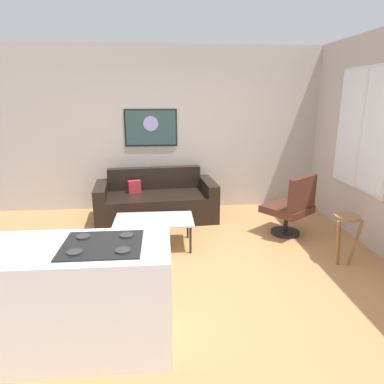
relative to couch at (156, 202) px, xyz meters
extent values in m
cube|color=#BA814C|center=(0.27, -1.80, -0.30)|extent=(6.40, 6.40, 0.04)
cube|color=#BEB2A7|center=(0.27, 0.62, 1.12)|extent=(6.40, 0.05, 2.80)
cube|color=black|center=(0.01, -0.04, -0.06)|extent=(1.64, 1.01, 0.44)
cube|color=black|center=(-0.03, 0.32, 0.34)|extent=(1.57, 0.30, 0.37)
cube|color=black|center=(-0.86, -0.12, 0.03)|extent=(0.26, 0.88, 0.62)
cube|color=black|center=(0.87, 0.04, 0.03)|extent=(0.26, 0.88, 0.62)
cube|color=#AE2932|center=(-0.35, 0.09, 0.25)|extent=(0.22, 0.15, 0.20)
cube|color=silver|center=(-0.01, -1.11, 0.10)|extent=(1.04, 0.60, 0.02)
cylinder|color=#232326|center=(-0.48, -1.36, -0.09)|extent=(0.03, 0.03, 0.37)
cylinder|color=#232326|center=(0.46, -1.36, -0.09)|extent=(0.03, 0.03, 0.37)
cylinder|color=#232326|center=(-0.48, -0.85, -0.09)|extent=(0.03, 0.03, 0.37)
cylinder|color=#232326|center=(0.46, -0.85, -0.09)|extent=(0.03, 0.03, 0.37)
cylinder|color=black|center=(1.92, -0.82, -0.26)|extent=(0.42, 0.42, 0.04)
cylinder|color=black|center=(1.92, -0.82, -0.06)|extent=(0.06, 0.06, 0.36)
cube|color=#4F281C|center=(1.92, -0.82, 0.10)|extent=(0.83, 0.82, 0.10)
cube|color=#4F281C|center=(2.05, -1.00, 0.39)|extent=(0.53, 0.43, 0.47)
cylinder|color=#91633D|center=(2.29, -1.77, 0.32)|extent=(0.30, 0.30, 0.03)
cylinder|color=#91633D|center=(2.29, -1.65, 0.01)|extent=(0.04, 0.12, 0.58)
cylinder|color=#91633D|center=(2.18, -1.84, 0.01)|extent=(0.12, 0.09, 0.58)
cylinder|color=#91633D|center=(2.40, -1.84, 0.01)|extent=(0.12, 0.09, 0.58)
cube|color=white|center=(-0.63, -2.99, 0.16)|extent=(1.61, 0.70, 0.89)
cube|color=black|center=(-0.34, -2.99, 0.61)|extent=(0.60, 0.52, 0.01)
cylinder|color=#2D2D2D|center=(-0.51, -3.13, 0.62)|extent=(0.11, 0.11, 0.01)
cylinder|color=#2D2D2D|center=(-0.17, -3.13, 0.62)|extent=(0.11, 0.11, 0.01)
cylinder|color=#2D2D2D|center=(-0.51, -2.85, 0.62)|extent=(0.11, 0.11, 0.01)
cylinder|color=#2D2D2D|center=(-0.17, -2.85, 0.62)|extent=(0.11, 0.11, 0.01)
cube|color=black|center=(-0.07, 0.58, 1.16)|extent=(0.90, 0.01, 0.63)
cube|color=#314A48|center=(-0.07, 0.58, 1.16)|extent=(0.85, 0.02, 0.58)
cylinder|color=#A191D5|center=(-0.07, 0.56, 1.23)|extent=(0.26, 0.01, 0.26)
cube|color=silver|center=(2.86, -0.90, 1.26)|extent=(0.02, 1.31, 1.66)
cube|color=white|center=(2.85, -0.90, 1.26)|extent=(0.01, 1.23, 1.58)
cube|color=silver|center=(2.84, -0.90, 1.26)|extent=(0.01, 0.04, 1.58)
camera|label=1|loc=(0.14, -5.44, 1.71)|focal=32.13mm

